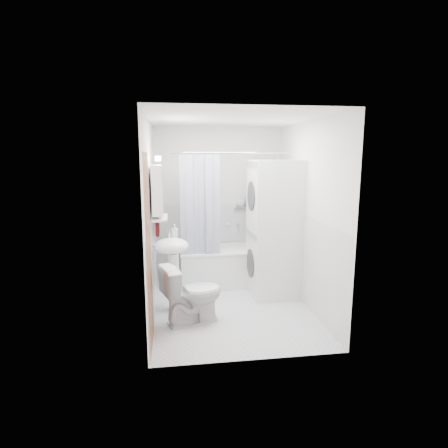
{
  "coord_description": "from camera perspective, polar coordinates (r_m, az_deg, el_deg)",
  "views": [
    {
      "loc": [
        -0.75,
        -4.57,
        1.98
      ],
      "look_at": [
        -0.07,
        0.15,
        1.09
      ],
      "focal_mm": 30.0,
      "sensor_mm": 36.0,
      "label": 1
    }
  ],
  "objects": [
    {
      "name": "curtain_rod",
      "position": [
        5.27,
        1.19,
        10.81
      ],
      "size": [
        1.66,
        0.02,
        0.02
      ],
      "primitive_type": "cylinder",
      "rotation": [
        0.0,
        1.57,
        0.0
      ],
      "color": "silver",
      "rests_on": "room_walls"
    },
    {
      "name": "shelf",
      "position": [
        4.74,
        -9.74,
        0.97
      ],
      "size": [
        0.18,
        0.54,
        0.02
      ],
      "primitive_type": "cube",
      "color": "silver",
      "rests_on": "room_walls"
    },
    {
      "name": "floor",
      "position": [
        5.04,
        1.09,
        -12.54
      ],
      "size": [
        2.6,
        2.6,
        0.0
      ],
      "primitive_type": "plane",
      "color": "silver",
      "rests_on": "ground"
    },
    {
      "name": "medicine_cabinet",
      "position": [
        4.69,
        -10.06,
        5.36
      ],
      "size": [
        0.13,
        0.5,
        0.71
      ],
      "color": "white",
      "rests_on": "room_walls"
    },
    {
      "name": "shelf_bottle",
      "position": [
        4.59,
        -9.8,
        1.25
      ],
      "size": [
        0.07,
        0.18,
        0.07
      ],
      "primitive_type": "imported",
      "color": "gray",
      "rests_on": "shelf"
    },
    {
      "name": "shelf_cup",
      "position": [
        4.85,
        -9.72,
        1.94
      ],
      "size": [
        0.1,
        0.09,
        0.1
      ],
      "primitive_type": "imported",
      "color": "gray",
      "rests_on": "shelf"
    },
    {
      "name": "tub_spout",
      "position": [
        6.02,
        2.08,
        0.11
      ],
      "size": [
        0.04,
        0.12,
        0.04
      ],
      "primitive_type": "cylinder",
      "rotation": [
        1.57,
        0.0,
        0.0
      ],
      "color": "silver",
      "rests_on": "room_walls"
    },
    {
      "name": "shampoo_b",
      "position": [
        5.99,
        3.68,
        3.1
      ],
      "size": [
        0.08,
        0.21,
        0.08
      ],
      "primitive_type": "imported",
      "color": "navy",
      "rests_on": "shower_caddy"
    },
    {
      "name": "door",
      "position": [
        4.15,
        -10.71,
        -3.27
      ],
      "size": [
        0.05,
        2.0,
        2.0
      ],
      "color": "brown",
      "rests_on": "ground"
    },
    {
      "name": "shower_caddy",
      "position": [
        5.98,
        2.58,
        2.6
      ],
      "size": [
        0.22,
        0.06,
        0.02
      ],
      "primitive_type": "cube",
      "color": "silver",
      "rests_on": "room_walls"
    },
    {
      "name": "shower_curtain",
      "position": [
        5.27,
        -3.73,
        2.61
      ],
      "size": [
        0.55,
        0.02,
        1.45
      ],
      "color": "#141E48",
      "rests_on": "curtain_rod"
    },
    {
      "name": "soap_pump",
      "position": [
        4.93,
        -7.51,
        -1.56
      ],
      "size": [
        0.08,
        0.17,
        0.08
      ],
      "primitive_type": "imported",
      "color": "gray",
      "rests_on": "sink"
    },
    {
      "name": "sink",
      "position": [
        4.77,
        -7.93,
        -5.03
      ],
      "size": [
        0.44,
        0.37,
        1.04
      ],
      "color": "white",
      "rests_on": "ground"
    },
    {
      "name": "towel",
      "position": [
        5.17,
        -10.18,
        2.89
      ],
      "size": [
        0.07,
        0.33,
        0.8
      ],
      "color": "#531311",
      "rests_on": "room_walls"
    },
    {
      "name": "washer_dryer",
      "position": [
        5.28,
        7.7,
        -0.73
      ],
      "size": [
        0.69,
        0.68,
        1.9
      ],
      "rotation": [
        0.0,
        0.0,
        0.01
      ],
      "color": "white",
      "rests_on": "ground"
    },
    {
      "name": "bathtub",
      "position": [
        5.8,
        0.66,
        -6.11
      ],
      "size": [
        1.48,
        0.7,
        0.57
      ],
      "color": "white",
      "rests_on": "ground"
    },
    {
      "name": "room_walls",
      "position": [
        4.66,
        1.15,
        4.52
      ],
      "size": [
        2.6,
        2.6,
        2.6
      ],
      "color": "white",
      "rests_on": "ground"
    },
    {
      "name": "toilet",
      "position": [
        4.51,
        -4.84,
        -10.57
      ],
      "size": [
        0.82,
        0.61,
        0.71
      ],
      "primitive_type": "imported",
      "rotation": [
        0.0,
        0.0,
        1.89
      ],
      "color": "white",
      "rests_on": "ground"
    },
    {
      "name": "shampoo_a",
      "position": [
        5.96,
        2.55,
        3.32
      ],
      "size": [
        0.13,
        0.17,
        0.13
      ],
      "primitive_type": "imported",
      "color": "gray",
      "rests_on": "shower_caddy"
    },
    {
      "name": "wainscot",
      "position": [
        5.11,
        0.59,
        -5.06
      ],
      "size": [
        1.98,
        2.58,
        2.58
      ],
      "color": "white",
      "rests_on": "ground"
    }
  ]
}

